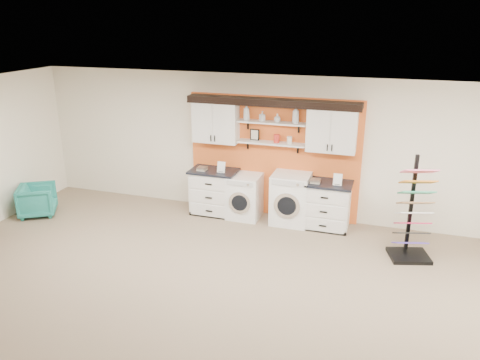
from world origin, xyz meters
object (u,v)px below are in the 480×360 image
(armchair, at_px, (37,200))
(base_cabinet_left, at_px, (214,191))
(base_cabinet_right, at_px, (326,205))
(dryer, at_px, (291,199))
(sample_rack, at_px, (412,227))
(washer, at_px, (245,196))

(armchair, bearing_deg, base_cabinet_left, -101.60)
(base_cabinet_left, xyz_separation_m, base_cabinet_right, (2.26, 0.00, -0.01))
(dryer, distance_m, sample_rack, 2.32)
(base_cabinet_right, bearing_deg, washer, -179.88)
(base_cabinet_right, xyz_separation_m, armchair, (-5.63, -1.20, -0.14))
(armchair, bearing_deg, dryer, -107.60)
(dryer, bearing_deg, armchair, -166.41)
(base_cabinet_right, bearing_deg, base_cabinet_left, -180.00)
(dryer, height_order, sample_rack, sample_rack)
(base_cabinet_right, xyz_separation_m, dryer, (-0.68, -0.00, 0.04))
(armchair, bearing_deg, sample_rack, -117.70)
(base_cabinet_left, bearing_deg, dryer, -0.12)
(base_cabinet_right, distance_m, sample_rack, 1.69)
(washer, xyz_separation_m, armchair, (-4.02, -1.20, -0.13))
(base_cabinet_left, distance_m, armchair, 3.58)
(dryer, relative_size, armchair, 1.44)
(washer, xyz_separation_m, dryer, (0.93, 0.00, 0.06))
(dryer, relative_size, sample_rack, 0.57)
(base_cabinet_left, relative_size, dryer, 0.95)
(base_cabinet_right, height_order, washer, base_cabinet_right)
(dryer, xyz_separation_m, sample_rack, (2.19, -0.76, 0.05))
(base_cabinet_left, relative_size, base_cabinet_right, 1.02)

